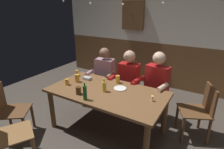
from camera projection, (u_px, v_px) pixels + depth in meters
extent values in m
plane|color=#423A33|center=(105.00, 131.00, 3.10)|extent=(6.43, 6.43, 0.00)
cube|color=silver|center=(159.00, 17.00, 4.40)|extent=(5.36, 0.12, 1.24)
cube|color=brown|center=(154.00, 64.00, 4.82)|extent=(5.36, 0.12, 1.11)
cube|color=brown|center=(107.00, 92.00, 2.89)|extent=(1.85, 0.98, 0.04)
cylinder|color=brown|center=(52.00, 109.00, 3.11)|extent=(0.08, 0.08, 0.69)
cylinder|color=brown|center=(146.00, 146.00, 2.29)|extent=(0.08, 0.08, 0.69)
cylinder|color=brown|center=(83.00, 91.00, 3.76)|extent=(0.08, 0.08, 0.69)
cylinder|color=brown|center=(165.00, 115.00, 2.95)|extent=(0.08, 0.08, 0.69)
cube|color=#B78493|center=(105.00, 71.00, 3.79)|extent=(0.41, 0.29, 0.51)
sphere|color=brown|center=(104.00, 53.00, 3.65)|extent=(0.20, 0.20, 0.20)
cylinder|color=#B78493|center=(107.00, 85.00, 3.73)|extent=(0.20, 0.39, 0.13)
cylinder|color=#B78493|center=(98.00, 83.00, 3.80)|extent=(0.20, 0.39, 0.13)
cylinder|color=#B78493|center=(104.00, 100.00, 3.66)|extent=(0.10, 0.10, 0.42)
cylinder|color=#B78493|center=(94.00, 99.00, 3.73)|extent=(0.10, 0.10, 0.42)
cylinder|color=brown|center=(110.00, 75.00, 3.49)|extent=(0.13, 0.29, 0.08)
cylinder|color=#B78493|center=(90.00, 73.00, 3.63)|extent=(0.13, 0.29, 0.08)
cube|color=#AD1919|center=(129.00, 76.00, 3.53)|extent=(0.40, 0.25, 0.51)
sphere|color=tan|center=(129.00, 56.00, 3.38)|extent=(0.22, 0.22, 0.22)
cylinder|color=#997F60|center=(131.00, 91.00, 3.46)|extent=(0.16, 0.38, 0.13)
cylinder|color=#997F60|center=(121.00, 89.00, 3.55)|extent=(0.16, 0.38, 0.13)
cylinder|color=#997F60|center=(127.00, 108.00, 3.40)|extent=(0.10, 0.10, 0.42)
cylinder|color=#997F60|center=(116.00, 105.00, 3.49)|extent=(0.10, 0.10, 0.42)
cylinder|color=#AD1919|center=(135.00, 82.00, 3.21)|extent=(0.10, 0.28, 0.08)
cylinder|color=#AD1919|center=(113.00, 77.00, 3.40)|extent=(0.10, 0.28, 0.08)
cube|color=#AD1919|center=(157.00, 81.00, 3.25)|extent=(0.43, 0.27, 0.56)
sphere|color=beige|center=(159.00, 58.00, 3.10)|extent=(0.22, 0.22, 0.22)
cylinder|color=#6B2D66|center=(157.00, 99.00, 3.16)|extent=(0.21, 0.45, 0.13)
cylinder|color=#6B2D66|center=(146.00, 95.00, 3.30)|extent=(0.21, 0.45, 0.13)
cylinder|color=#6B2D66|center=(149.00, 118.00, 3.11)|extent=(0.10, 0.10, 0.42)
cylinder|color=#6B2D66|center=(138.00, 113.00, 3.24)|extent=(0.10, 0.10, 0.42)
cylinder|color=beige|center=(163.00, 87.00, 2.93)|extent=(0.13, 0.29, 0.08)
cylinder|color=#AD1919|center=(139.00, 80.00, 3.21)|extent=(0.13, 0.29, 0.08)
cube|color=brown|center=(14.00, 134.00, 2.36)|extent=(0.60, 0.60, 0.02)
cylinder|color=brown|center=(30.00, 135.00, 2.68)|extent=(0.04, 0.04, 0.44)
cylinder|color=brown|center=(1.00, 144.00, 2.50)|extent=(0.04, 0.04, 0.44)
cube|color=brown|center=(14.00, 111.00, 2.86)|extent=(0.62, 0.62, 0.02)
cylinder|color=brown|center=(33.00, 116.00, 3.14)|extent=(0.04, 0.04, 0.44)
cylinder|color=brown|center=(25.00, 130.00, 2.79)|extent=(0.04, 0.04, 0.44)
cylinder|color=brown|center=(10.00, 117.00, 3.11)|extent=(0.04, 0.04, 0.44)
cube|color=brown|center=(194.00, 111.00, 2.86)|extent=(0.59, 0.59, 0.02)
cube|color=brown|center=(210.00, 99.00, 2.76)|extent=(0.20, 0.37, 0.42)
cylinder|color=brown|center=(183.00, 130.00, 2.79)|extent=(0.04, 0.04, 0.44)
cylinder|color=brown|center=(177.00, 116.00, 3.14)|extent=(0.04, 0.04, 0.44)
cylinder|color=brown|center=(209.00, 132.00, 2.75)|extent=(0.04, 0.04, 0.44)
cylinder|color=brown|center=(200.00, 117.00, 3.10)|extent=(0.04, 0.04, 0.44)
cylinder|color=#F9E08C|center=(152.00, 99.00, 2.57)|extent=(0.04, 0.04, 0.08)
cube|color=#B2B7BC|center=(87.00, 78.00, 3.31)|extent=(0.14, 0.10, 0.05)
cylinder|color=white|center=(120.00, 88.00, 2.95)|extent=(0.20, 0.20, 0.01)
cylinder|color=gold|center=(104.00, 87.00, 2.84)|extent=(0.06, 0.06, 0.16)
cylinder|color=gold|center=(104.00, 81.00, 2.80)|extent=(0.03, 0.03, 0.05)
cylinder|color=#195923|center=(85.00, 93.00, 2.58)|extent=(0.06, 0.06, 0.21)
cylinder|color=#195923|center=(84.00, 84.00, 2.54)|extent=(0.02, 0.02, 0.05)
cylinder|color=gold|center=(118.00, 79.00, 3.16)|extent=(0.07, 0.07, 0.13)
cylinder|color=gold|center=(67.00, 82.00, 3.09)|extent=(0.07, 0.07, 0.10)
cylinder|color=gold|center=(77.00, 73.00, 3.48)|extent=(0.06, 0.06, 0.11)
cylinder|color=gold|center=(77.00, 78.00, 3.20)|extent=(0.08, 0.08, 0.14)
cylinder|color=#4C2D19|center=(78.00, 91.00, 2.76)|extent=(0.08, 0.08, 0.12)
cube|color=brown|center=(133.00, 15.00, 4.58)|extent=(0.56, 0.12, 0.70)
sphere|color=black|center=(132.00, 15.00, 4.52)|extent=(0.03, 0.03, 0.03)
sphere|color=#F9EAB2|center=(63.00, 1.00, 3.40)|extent=(0.04, 0.04, 0.04)
sphere|color=#F9EAB2|center=(90.00, 3.00, 3.12)|extent=(0.04, 0.04, 0.04)
sphere|color=#F9EAB2|center=(123.00, 4.00, 2.82)|extent=(0.04, 0.04, 0.04)
sphere|color=#F9EAB2|center=(163.00, 3.00, 2.51)|extent=(0.04, 0.04, 0.04)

